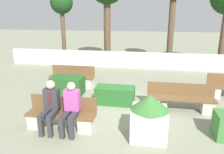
{
  "coord_description": "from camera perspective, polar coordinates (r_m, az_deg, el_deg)",
  "views": [
    {
      "loc": [
        0.75,
        -6.37,
        2.97
      ],
      "look_at": [
        -0.44,
        0.5,
        0.9
      ],
      "focal_mm": 35.0,
      "sensor_mm": 36.0,
      "label": 1
    }
  ],
  "objects": [
    {
      "name": "ground_plane",
      "position": [
        7.07,
        2.84,
        -8.33
      ],
      "size": [
        60.0,
        60.0,
        0.0
      ],
      "primitive_type": "plane",
      "color": "gray"
    },
    {
      "name": "perimeter_wall",
      "position": [
        12.15,
        6.06,
        4.42
      ],
      "size": [
        14.59,
        0.3,
        0.88
      ],
      "color": "beige",
      "rests_on": "ground_plane"
    },
    {
      "name": "bench_front",
      "position": [
        6.01,
        -13.07,
        -10.11
      ],
      "size": [
        1.84,
        0.48,
        0.83
      ],
      "color": "brown",
      "rests_on": "ground_plane"
    },
    {
      "name": "bench_left_side",
      "position": [
        7.19,
        17.41,
        -5.84
      ],
      "size": [
        2.08,
        0.48,
        0.83
      ],
      "rotation": [
        0.0,
        0.0,
        -0.11
      ],
      "color": "brown",
      "rests_on": "ground_plane"
    },
    {
      "name": "bench_back",
      "position": [
        9.24,
        -10.39,
        -0.42
      ],
      "size": [
        1.85,
        0.49,
        0.83
      ],
      "rotation": [
        0.0,
        0.0,
        -0.07
      ],
      "color": "brown",
      "rests_on": "ground_plane"
    },
    {
      "name": "person_seated_man",
      "position": [
        5.82,
        -15.87,
        -6.77
      ],
      "size": [
        0.38,
        0.64,
        1.33
      ],
      "color": "#333338",
      "rests_on": "ground_plane"
    },
    {
      "name": "person_seated_woman",
      "position": [
        5.61,
        -10.75,
        -7.43
      ],
      "size": [
        0.38,
        0.64,
        1.31
      ],
      "color": "#333338",
      "rests_on": "ground_plane"
    },
    {
      "name": "hedge_block_near_left",
      "position": [
        8.31,
        -11.49,
        -2.24
      ],
      "size": [
        1.14,
        0.77,
        0.69
      ],
      "color": "#235623",
      "rests_on": "ground_plane"
    },
    {
      "name": "hedge_block_near_right",
      "position": [
        7.38,
        0.79,
        -4.75
      ],
      "size": [
        1.3,
        0.63,
        0.58
      ],
      "color": "#286028",
      "rests_on": "ground_plane"
    },
    {
      "name": "planter_corner_left",
      "position": [
        5.42,
        9.69,
        -9.97
      ],
      "size": [
        0.91,
        0.91,
        1.11
      ],
      "color": "beige",
      "rests_on": "ground_plane"
    },
    {
      "name": "tree_leftmost",
      "position": [
        13.8,
        -13.02,
        17.81
      ],
      "size": [
        1.32,
        1.32,
        4.18
      ],
      "color": "brown",
      "rests_on": "ground_plane"
    }
  ]
}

